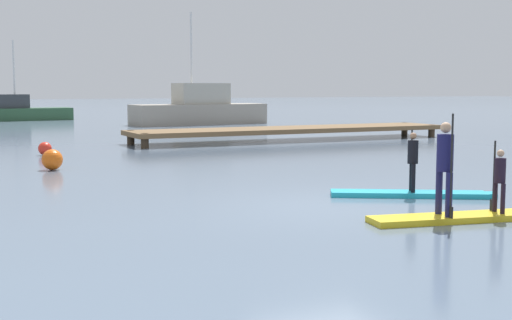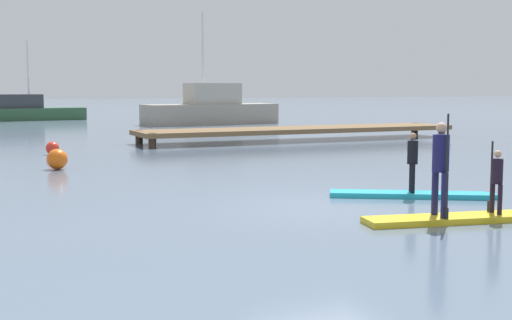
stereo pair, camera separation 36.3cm
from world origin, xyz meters
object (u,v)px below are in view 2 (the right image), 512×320
object	(u,v)px
paddler_child_solo	(412,159)
paddleboard_near	(412,195)
fishing_boat_green_midground	(211,109)
paddler_adult	(441,163)
mooring_buoy_mid	(57,159)
motor_boat_small_navy	(30,111)
paddler_child_front	(496,178)
mooring_buoy_near	(53,148)
paddleboard_far	(455,219)

from	to	relation	value
paddler_child_solo	paddleboard_near	bearing A→B (deg)	-125.86
paddleboard_near	fishing_boat_green_midground	bearing A→B (deg)	77.93
paddler_child_solo	paddler_adult	world-z (taller)	paddler_adult
mooring_buoy_mid	motor_boat_small_navy	bearing A→B (deg)	85.61
paddler_child_front	mooring_buoy_near	world-z (taller)	paddler_child_front
mooring_buoy_mid	paddleboard_far	bearing A→B (deg)	-63.86
paddleboard_near	paddler_child_front	bearing A→B (deg)	-93.82
motor_boat_small_navy	mooring_buoy_near	distance (m)	24.41
paddler_child_solo	fishing_boat_green_midground	xyz separation A→B (m)	(5.71, 26.72, 0.12)
motor_boat_small_navy	mooring_buoy_mid	xyz separation A→B (m)	(-2.18, -28.43, -0.34)
paddler_child_solo	motor_boat_small_navy	bearing A→B (deg)	95.58
paddleboard_far	paddler_adult	distance (m)	0.95
motor_boat_small_navy	mooring_buoy_near	size ratio (longest dim) A/B	15.94
paddler_child_front	paddler_child_solo	bearing A→B (deg)	86.04
paddler_child_solo	paddler_adult	distance (m)	2.54
paddleboard_far	motor_boat_small_navy	distance (m)	38.34
paddler_adult	motor_boat_small_navy	distance (m)	38.27
paddleboard_far	mooring_buoy_mid	size ratio (longest dim) A/B	5.68
paddleboard_near	mooring_buoy_mid	bearing A→B (deg)	127.05
paddler_adult	motor_boat_small_navy	world-z (taller)	motor_boat_small_navy
paddleboard_near	motor_boat_small_navy	xyz separation A→B (m)	(-3.50, 35.96, 0.56)
mooring_buoy_mid	fishing_boat_green_midground	bearing A→B (deg)	59.30
fishing_boat_green_midground	paddler_child_front	bearing A→B (deg)	-101.40
paddleboard_far	mooring_buoy_near	xyz separation A→B (m)	(-4.40, 13.90, 0.16)
paddler_adult	fishing_boat_green_midground	size ratio (longest dim) A/B	0.20
paddleboard_near	paddler_child_solo	world-z (taller)	paddler_child_solo
paddleboard_near	fishing_boat_green_midground	distance (m)	27.34
paddleboard_far	motor_boat_small_navy	xyz separation A→B (m)	(-2.64, 38.25, 0.56)
paddler_adult	mooring_buoy_mid	world-z (taller)	paddler_adult
paddler_adult	paddler_child_front	bearing A→B (deg)	-9.99
paddler_adult	fishing_boat_green_midground	distance (m)	29.77
paddleboard_far	fishing_boat_green_midground	distance (m)	29.77
mooring_buoy_near	paddler_child_front	bearing A→B (deg)	-69.99
paddler_adult	mooring_buoy_near	world-z (taller)	paddler_adult
fishing_boat_green_midground	mooring_buoy_near	size ratio (longest dim) A/B	19.16
paddler_child_solo	paddler_child_front	world-z (taller)	paddler_child_solo
paddleboard_near	fishing_boat_green_midground	size ratio (longest dim) A/B	0.37
paddleboard_far	paddleboard_near	bearing A→B (deg)	69.32
paddler_child_front	paddler_adult	bearing A→B (deg)	170.01
mooring_buoy_mid	paddler_adult	bearing A→B (deg)	-65.11
paddleboard_near	fishing_boat_green_midground	world-z (taller)	fishing_boat_green_midground
paddler_adult	mooring_buoy_near	bearing A→B (deg)	106.56
paddleboard_near	paddleboard_far	size ratio (longest dim) A/B	0.97
paddler_child_front	mooring_buoy_mid	world-z (taller)	paddler_child_front
paddler_child_front	mooring_buoy_near	distance (m)	14.94
paddler_child_solo	paddler_adult	bearing A→B (deg)	-117.20
paddler_adult	fishing_boat_green_midground	xyz separation A→B (m)	(6.86, 28.97, -0.08)
paddler_child_front	mooring_buoy_mid	xyz separation A→B (m)	(-5.52, 9.95, -0.41)
fishing_boat_green_midground	motor_boat_small_navy	bearing A→B (deg)	134.96
paddleboard_far	mooring_buoy_mid	bearing A→B (deg)	116.14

